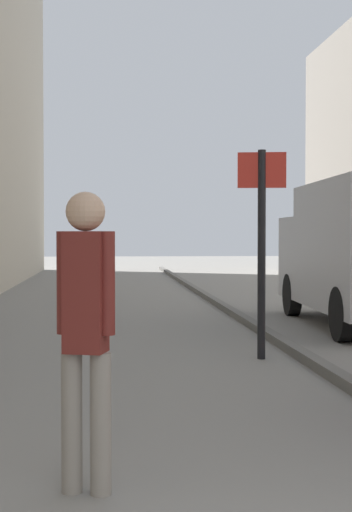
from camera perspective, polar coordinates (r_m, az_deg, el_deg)
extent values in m
plane|color=gray|center=(13.39, -1.73, -5.00)|extent=(80.00, 80.00, 0.00)
cube|color=#615F5B|center=(13.57, 4.96, -4.67)|extent=(0.16, 40.00, 0.12)
cylinder|color=gray|center=(4.60, -8.00, -12.51)|extent=(0.13, 0.13, 0.85)
cylinder|color=gray|center=(4.55, -5.80, -12.68)|extent=(0.13, 0.13, 0.85)
cube|color=maroon|center=(4.45, -6.94, -2.76)|extent=(0.28, 0.26, 0.72)
cylinder|color=maroon|center=(4.49, -8.51, -2.03)|extent=(0.10, 0.10, 0.61)
cylinder|color=maroon|center=(4.41, -5.35, -2.09)|extent=(0.10, 0.10, 0.61)
sphere|color=tan|center=(4.44, -6.96, 3.41)|extent=(0.23, 0.23, 0.23)
cube|color=#B7B7BC|center=(14.71, 12.04, -0.09)|extent=(1.96, 1.49, 1.55)
cube|color=black|center=(15.18, 11.56, 1.24)|extent=(1.60, 0.10, 0.68)
cylinder|color=black|center=(14.41, 8.89, -2.95)|extent=(0.25, 0.81, 0.80)
cylinder|color=black|center=(11.03, 12.67, -4.38)|extent=(0.25, 0.81, 0.80)
cylinder|color=black|center=(9.29, 6.58, 0.10)|extent=(0.10, 0.10, 2.60)
cube|color=red|center=(9.32, 6.60, 6.56)|extent=(0.60, 0.14, 0.44)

